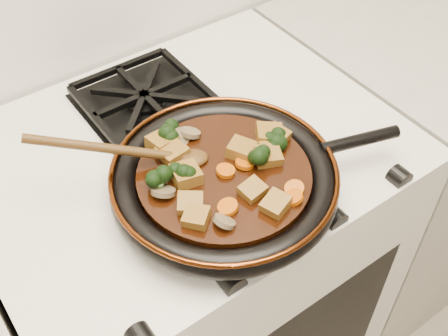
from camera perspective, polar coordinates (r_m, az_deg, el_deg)
stove at (r=1.36m, az=-3.04°, el=-11.45°), size 0.76×0.60×0.90m
burner_grate_front at (r=0.92m, az=0.68°, el=-2.04°), size 0.23×0.23×0.03m
burner_grate_back at (r=1.09m, az=-8.07°, el=6.95°), size 0.23×0.23×0.03m
skillet at (r=0.89m, az=0.12°, el=-1.13°), size 0.48×0.36×0.05m
braising_sauce at (r=0.89m, az=0.00°, el=-0.94°), size 0.28×0.28×0.02m
tofu_cube_0 at (r=0.87m, az=-3.88°, el=-0.72°), size 0.05×0.05×0.03m
tofu_cube_1 at (r=0.83m, az=5.27°, el=-3.73°), size 0.05×0.05×0.03m
tofu_cube_2 at (r=0.85m, az=2.90°, el=-2.30°), size 0.04×0.04×0.03m
tofu_cube_3 at (r=0.89m, az=4.48°, el=1.17°), size 0.05×0.05×0.03m
tofu_cube_4 at (r=0.90m, az=1.78°, el=1.87°), size 0.06×0.06×0.03m
tofu_cube_5 at (r=0.93m, az=4.63°, el=3.32°), size 0.06×0.06×0.03m
tofu_cube_6 at (r=0.81m, az=-2.84°, el=-5.03°), size 0.05×0.05×0.02m
tofu_cube_7 at (r=0.92m, az=4.83°, el=2.62°), size 0.05×0.05×0.02m
tofu_cube_8 at (r=0.92m, az=-6.31°, el=2.61°), size 0.05×0.05×0.03m
tofu_cube_9 at (r=0.93m, az=5.22°, el=3.06°), size 0.05×0.05×0.03m
tofu_cube_10 at (r=0.83m, az=-3.45°, el=-3.67°), size 0.05×0.05×0.02m
tofu_cube_11 at (r=0.90m, az=-5.23°, el=1.50°), size 0.05×0.05×0.03m
broccoli_floret_0 at (r=0.89m, az=3.25°, el=1.25°), size 0.07×0.06×0.07m
broccoli_floret_1 at (r=0.92m, az=4.85°, el=2.76°), size 0.09×0.08×0.05m
broccoli_floret_2 at (r=0.85m, az=-6.67°, el=-1.63°), size 0.08×0.09×0.07m
broccoli_floret_3 at (r=0.86m, az=-4.45°, el=-0.80°), size 0.07×0.07×0.06m
broccoli_floret_4 at (r=0.92m, az=5.35°, el=2.83°), size 0.08×0.07×0.07m
broccoli_floret_5 at (r=0.93m, az=-5.14°, el=3.40°), size 0.06×0.06×0.05m
carrot_coin_0 at (r=0.84m, az=7.06°, el=-2.98°), size 0.03×0.03×0.02m
carrot_coin_1 at (r=0.89m, az=2.11°, el=0.49°), size 0.03×0.03×0.01m
carrot_coin_2 at (r=0.83m, az=0.40°, el=-3.97°), size 0.03×0.03×0.02m
carrot_coin_3 at (r=0.86m, az=7.16°, el=-2.11°), size 0.03×0.03×0.02m
carrot_coin_4 at (r=0.88m, az=0.16°, el=-0.28°), size 0.03×0.03×0.01m
mushroom_slice_0 at (r=0.85m, az=-6.21°, el=-2.37°), size 0.05×0.05×0.02m
mushroom_slice_1 at (r=0.93m, az=-4.37°, el=3.12°), size 0.04×0.04×0.03m
mushroom_slice_2 at (r=0.81m, az=0.03°, el=-5.45°), size 0.04×0.04×0.03m
mushroom_slice_3 at (r=0.94m, az=-3.48°, el=3.60°), size 0.05×0.05×0.02m
wooden_spoon at (r=0.88m, az=-8.12°, el=1.54°), size 0.15×0.10×0.26m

